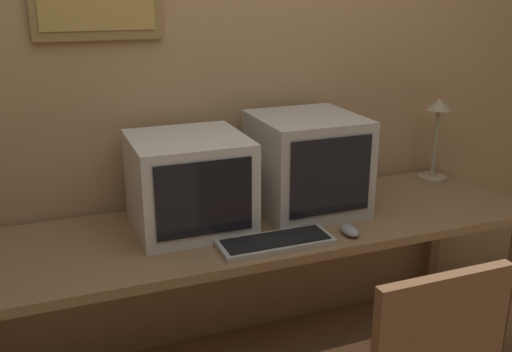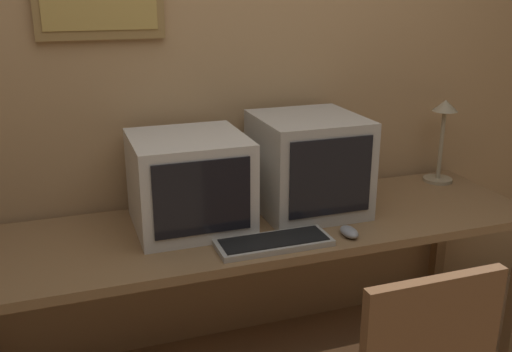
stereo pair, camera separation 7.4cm
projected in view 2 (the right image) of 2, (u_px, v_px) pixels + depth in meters
name	position (u px, v px, depth m)	size (l,w,h in m)	color
wall_back	(226.00, 69.00, 2.47)	(8.00, 0.08, 2.60)	tan
desk	(256.00, 238.00, 2.34)	(2.37, 0.66, 0.73)	olive
monitor_left	(189.00, 182.00, 2.25)	(0.44, 0.44, 0.37)	beige
monitor_right	(308.00, 164.00, 2.41)	(0.42, 0.44, 0.41)	#B7B2A8
keyboard_main	(274.00, 242.00, 2.12)	(0.43, 0.16, 0.03)	#A8A399
mouse_near_keyboard	(349.00, 232.00, 2.19)	(0.06, 0.10, 0.04)	gray
desk_lamp	(443.00, 129.00, 2.74)	(0.14, 0.14, 0.41)	tan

